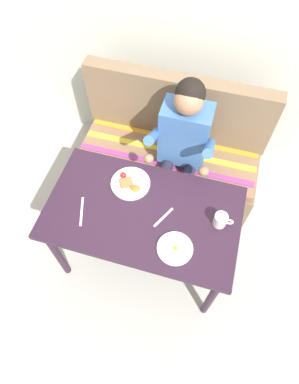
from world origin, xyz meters
The scene contains 10 objects.
ground_plane centered at (0.00, 0.00, 0.00)m, with size 8.00×8.00×0.00m, color #AEABA2.
back_wall centered at (0.00, 1.27, 1.30)m, with size 4.40×0.10×2.60m, color beige.
table centered at (0.00, 0.00, 0.65)m, with size 1.20×0.70×0.73m.
couch centered at (0.00, 0.76, 0.33)m, with size 1.44×0.56×1.00m.
person centered at (0.11, 0.59, 0.74)m, with size 0.45×0.61×1.21m.
plate_breakfast centered at (-0.14, 0.17, 0.74)m, with size 0.25×0.25×0.05m.
plate_eggs centered at (0.25, -0.19, 0.74)m, with size 0.21×0.21×0.04m.
coffee_mug centered at (0.47, 0.05, 0.78)m, with size 0.12×0.08×0.09m.
fork centered at (0.13, -0.01, 0.73)m, with size 0.01×0.17×0.01m, color silver.
knife centered at (-0.36, -0.11, 0.73)m, with size 0.01×0.20×0.01m, color silver.
Camera 1 is at (0.31, -0.92, 2.49)m, focal length 30.49 mm.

